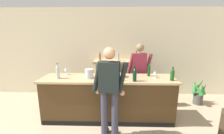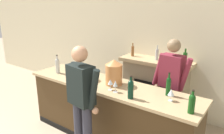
{
  "view_description": "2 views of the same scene",
  "coord_description": "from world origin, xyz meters",
  "px_view_note": "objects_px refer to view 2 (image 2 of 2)",
  "views": [
    {
      "loc": [
        0.25,
        -1.04,
        1.97
      ],
      "look_at": [
        0.15,
        2.57,
        1.16
      ],
      "focal_mm": 24.0,
      "sensor_mm": 36.0,
      "label": 1
    },
    {
      "loc": [
        2.05,
        -0.43,
        2.28
      ],
      "look_at": [
        0.04,
        2.33,
        1.25
      ],
      "focal_mm": 35.0,
      "sensor_mm": 36.0,
      "label": 2
    }
  ],
  "objects_px": {
    "wine_bottle_chardonnay_pale": "(192,103)",
    "wine_glass_back_row": "(171,93)",
    "wine_glass_front_left": "(92,69)",
    "fireplace_stone": "(155,87)",
    "person_customer": "(82,102)",
    "wine_bottle_merlot_tall": "(57,65)",
    "wine_bottle_port_short": "(168,85)",
    "person_bartender": "(170,86)",
    "wine_glass_by_dispenser": "(74,63)",
    "wine_bottle_burgundy_dark": "(131,88)",
    "wine_glass_near_bucket": "(115,84)",
    "copper_dispenser": "(114,72)",
    "wine_glass_mid_counter": "(110,82)",
    "ice_bucket_steel": "(87,74)"
  },
  "relations": [
    {
      "from": "copper_dispenser",
      "to": "wine_bottle_port_short",
      "type": "xyz_separation_m",
      "value": [
        0.87,
        0.1,
        -0.06
      ]
    },
    {
      "from": "copper_dispenser",
      "to": "wine_bottle_port_short",
      "type": "relative_size",
      "value": 1.2
    },
    {
      "from": "person_customer",
      "to": "copper_dispenser",
      "type": "bearing_deg",
      "value": 89.11
    },
    {
      "from": "copper_dispenser",
      "to": "wine_bottle_burgundy_dark",
      "type": "xyz_separation_m",
      "value": [
        0.49,
        -0.29,
        -0.06
      ]
    },
    {
      "from": "wine_bottle_merlot_tall",
      "to": "wine_glass_back_row",
      "type": "distance_m",
      "value": 2.14
    },
    {
      "from": "person_customer",
      "to": "wine_glass_back_row",
      "type": "relative_size",
      "value": 10.63
    },
    {
      "from": "fireplace_stone",
      "to": "wine_bottle_burgundy_dark",
      "type": "relative_size",
      "value": 4.51
    },
    {
      "from": "person_customer",
      "to": "wine_bottle_chardonnay_pale",
      "type": "distance_m",
      "value": 1.4
    },
    {
      "from": "wine_bottle_port_short",
      "to": "wine_glass_near_bucket",
      "type": "xyz_separation_m",
      "value": [
        -0.67,
        -0.34,
        -0.02
      ]
    },
    {
      "from": "person_customer",
      "to": "wine_bottle_burgundy_dark",
      "type": "height_order",
      "value": "person_customer"
    },
    {
      "from": "person_bartender",
      "to": "wine_glass_back_row",
      "type": "bearing_deg",
      "value": -68.62
    },
    {
      "from": "wine_bottle_merlot_tall",
      "to": "wine_bottle_port_short",
      "type": "distance_m",
      "value": 2.05
    },
    {
      "from": "wine_glass_front_left",
      "to": "wine_glass_mid_counter",
      "type": "bearing_deg",
      "value": -27.24
    },
    {
      "from": "wine_glass_by_dispenser",
      "to": "fireplace_stone",
      "type": "bearing_deg",
      "value": 39.55
    },
    {
      "from": "copper_dispenser",
      "to": "wine_glass_by_dispenser",
      "type": "height_order",
      "value": "copper_dispenser"
    },
    {
      "from": "fireplace_stone",
      "to": "wine_bottle_merlot_tall",
      "type": "bearing_deg",
      "value": -133.8
    },
    {
      "from": "wine_bottle_burgundy_dark",
      "to": "wine_glass_mid_counter",
      "type": "height_order",
      "value": "wine_bottle_burgundy_dark"
    },
    {
      "from": "wine_bottle_chardonnay_pale",
      "to": "wine_glass_near_bucket",
      "type": "distance_m",
      "value": 1.09
    },
    {
      "from": "copper_dispenser",
      "to": "wine_glass_back_row",
      "type": "bearing_deg",
      "value": -2.7
    },
    {
      "from": "wine_bottle_chardonnay_pale",
      "to": "wine_glass_near_bucket",
      "type": "height_order",
      "value": "wine_bottle_chardonnay_pale"
    },
    {
      "from": "ice_bucket_steel",
      "to": "wine_bottle_burgundy_dark",
      "type": "bearing_deg",
      "value": -11.63
    },
    {
      "from": "fireplace_stone",
      "to": "person_bartender",
      "type": "bearing_deg",
      "value": -48.67
    },
    {
      "from": "wine_bottle_port_short",
      "to": "wine_glass_back_row",
      "type": "height_order",
      "value": "wine_bottle_port_short"
    },
    {
      "from": "fireplace_stone",
      "to": "wine_glass_back_row",
      "type": "distance_m",
      "value": 1.61
    },
    {
      "from": "fireplace_stone",
      "to": "wine_glass_mid_counter",
      "type": "distance_m",
      "value": 1.55
    },
    {
      "from": "person_bartender",
      "to": "wine_bottle_burgundy_dark",
      "type": "distance_m",
      "value": 0.93
    },
    {
      "from": "person_bartender",
      "to": "wine_glass_near_bucket",
      "type": "distance_m",
      "value": 0.99
    },
    {
      "from": "person_bartender",
      "to": "wine_glass_by_dispenser",
      "type": "height_order",
      "value": "person_bartender"
    },
    {
      "from": "wine_glass_front_left",
      "to": "wine_glass_back_row",
      "type": "distance_m",
      "value": 1.54
    },
    {
      "from": "person_bartender",
      "to": "wine_glass_mid_counter",
      "type": "xyz_separation_m",
      "value": [
        -0.62,
        -0.81,
        0.17
      ]
    },
    {
      "from": "copper_dispenser",
      "to": "wine_glass_mid_counter",
      "type": "distance_m",
      "value": 0.26
    },
    {
      "from": "wine_glass_near_bucket",
      "to": "ice_bucket_steel",
      "type": "bearing_deg",
      "value": 167.66
    },
    {
      "from": "fireplace_stone",
      "to": "wine_glass_front_left",
      "type": "xyz_separation_m",
      "value": [
        -0.72,
        -1.12,
        0.53
      ]
    },
    {
      "from": "wine_bottle_merlot_tall",
      "to": "wine_glass_mid_counter",
      "type": "relative_size",
      "value": 2.06
    },
    {
      "from": "wine_glass_back_row",
      "to": "wine_bottle_burgundy_dark",
      "type": "bearing_deg",
      "value": -152.46
    },
    {
      "from": "ice_bucket_steel",
      "to": "wine_bottle_chardonnay_pale",
      "type": "relative_size",
      "value": 0.7
    },
    {
      "from": "wine_bottle_chardonnay_pale",
      "to": "fireplace_stone",
      "type": "bearing_deg",
      "value": 128.02
    },
    {
      "from": "fireplace_stone",
      "to": "ice_bucket_steel",
      "type": "bearing_deg",
      "value": -115.7
    },
    {
      "from": "wine_bottle_chardonnay_pale",
      "to": "wine_glass_back_row",
      "type": "bearing_deg",
      "value": 151.3
    },
    {
      "from": "person_customer",
      "to": "wine_bottle_chardonnay_pale",
      "type": "bearing_deg",
      "value": 21.25
    },
    {
      "from": "copper_dispenser",
      "to": "wine_bottle_chardonnay_pale",
      "type": "relative_size",
      "value": 1.39
    },
    {
      "from": "wine_bottle_burgundy_dark",
      "to": "wine_bottle_chardonnay_pale",
      "type": "distance_m",
      "value": 0.8
    },
    {
      "from": "person_customer",
      "to": "wine_glass_front_left",
      "type": "height_order",
      "value": "person_customer"
    },
    {
      "from": "fireplace_stone",
      "to": "person_customer",
      "type": "height_order",
      "value": "person_customer"
    },
    {
      "from": "wine_glass_by_dispenser",
      "to": "wine_glass_near_bucket",
      "type": "relative_size",
      "value": 0.97
    },
    {
      "from": "wine_bottle_burgundy_dark",
      "to": "wine_glass_back_row",
      "type": "bearing_deg",
      "value": 27.54
    },
    {
      "from": "copper_dispenser",
      "to": "wine_glass_by_dispenser",
      "type": "relative_size",
      "value": 2.36
    },
    {
      "from": "wine_glass_by_dispenser",
      "to": "wine_bottle_merlot_tall",
      "type": "bearing_deg",
      "value": -100.93
    },
    {
      "from": "wine_glass_near_bucket",
      "to": "fireplace_stone",
      "type": "bearing_deg",
      "value": 91.96
    },
    {
      "from": "wine_bottle_port_short",
      "to": "wine_glass_near_bucket",
      "type": "distance_m",
      "value": 0.75
    }
  ]
}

